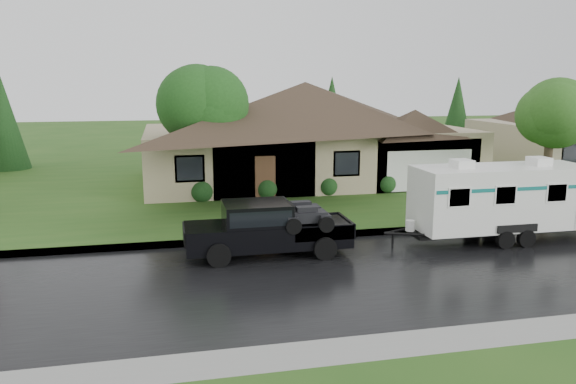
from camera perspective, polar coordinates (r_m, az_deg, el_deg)
The scene contains 10 objects.
ground at distance 19.32m, azimuth 6.09°, elevation -6.32°, with size 140.00×140.00×0.00m, color #29541A.
road at distance 17.54m, azimuth 8.17°, elevation -8.20°, with size 140.00×8.00×0.01m, color black.
curb at distance 21.36m, azimuth 4.19°, elevation -4.36°, with size 140.00×0.50×0.15m, color gray.
lawn at distance 33.49m, azimuth -2.03°, elevation 1.36°, with size 140.00×26.00×0.15m, color #29541A.
house_main at distance 32.43m, azimuth 2.32°, elevation 7.30°, with size 19.44×10.80×6.90m.
tree_left_green at distance 27.01m, azimuth -8.65°, elevation 8.42°, with size 3.83×3.83×6.33m.
tree_right_green at distance 29.89m, azimuth 25.23°, elevation 7.20°, with size 3.58×3.58×5.92m.
shrub_row at distance 28.38m, azimuth 4.03°, elevation 0.73°, with size 13.60×1.00×1.00m.
pickup_truck at distance 18.89m, azimuth -2.38°, elevation -3.56°, with size 5.51×2.10×1.84m.
travel_trailer at distance 22.00m, azimuth 20.80°, elevation -0.48°, with size 6.80×2.39×3.05m.
Camera 1 is at (-5.92, -17.46, 5.80)m, focal length 35.00 mm.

